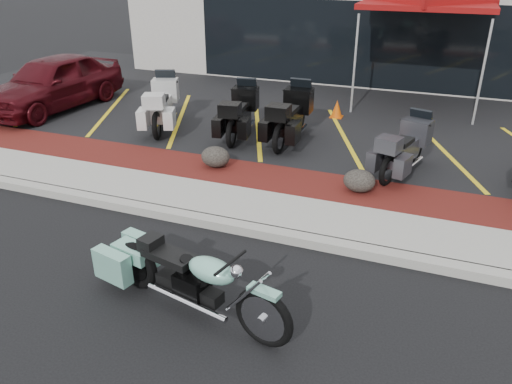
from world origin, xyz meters
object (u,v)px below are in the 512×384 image
at_px(traffic_cone, 337,109).
at_px(parked_car, 53,82).
at_px(touring_white, 167,95).
at_px(hero_cruiser, 264,310).

bearing_deg(traffic_cone, parked_car, -165.45).
distance_m(touring_white, parked_car, 3.45).
bearing_deg(touring_white, parked_car, 73.25).
bearing_deg(parked_car, traffic_cone, 19.24).
bearing_deg(touring_white, traffic_cone, -88.20).
height_order(parked_car, traffic_cone, parked_car).
bearing_deg(parked_car, hero_cruiser, -32.85).
distance_m(parked_car, traffic_cone, 7.82).
relative_size(hero_cruiser, touring_white, 1.28).
bearing_deg(parked_car, touring_white, 8.77).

